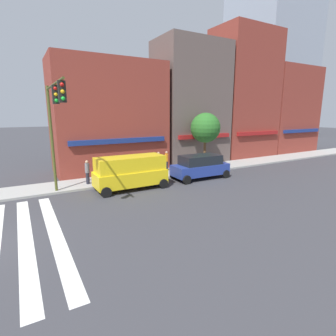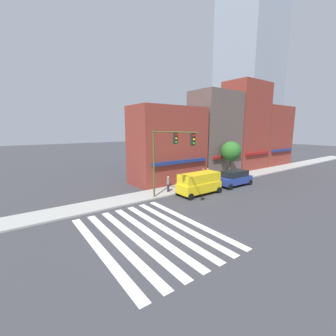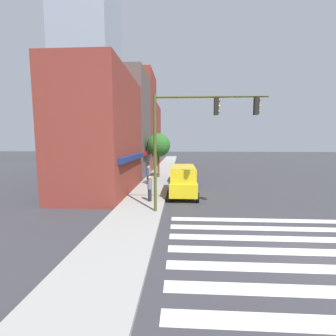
{
  "view_description": "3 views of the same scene",
  "coord_description": "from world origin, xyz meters",
  "px_view_note": "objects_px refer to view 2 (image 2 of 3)",
  "views": [
    {
      "loc": [
        2.52,
        -12.16,
        5.34
      ],
      "look_at": [
        12.22,
        4.7,
        1.2
      ],
      "focal_mm": 28.0,
      "sensor_mm": 36.0,
      "label": 1
    },
    {
      "loc": [
        -7.55,
        -12.36,
        7.11
      ],
      "look_at": [
        4.47,
        4.0,
        3.5
      ],
      "focal_mm": 24.0,
      "sensor_mm": 36.0,
      "label": 2
    },
    {
      "loc": [
        -8.54,
        4.94,
        4.21
      ],
      "look_at": [
        11.08,
        6.0,
        2.0
      ],
      "focal_mm": 24.0,
      "sensor_mm": 36.0,
      "label": 3
    }
  ],
  "objects_px": {
    "pedestrian_orange_vest": "(208,174)",
    "van_yellow": "(199,183)",
    "suv_blue": "(235,178)",
    "pedestrian_blue_shirt": "(203,175)",
    "street_tree": "(231,151)",
    "pedestrian_grey_coat": "(168,184)",
    "traffic_signal": "(167,151)"
  },
  "relations": [
    {
      "from": "pedestrian_orange_vest",
      "to": "van_yellow",
      "type": "bearing_deg",
      "value": -52.11
    },
    {
      "from": "suv_blue",
      "to": "pedestrian_blue_shirt",
      "type": "relative_size",
      "value": 2.68
    },
    {
      "from": "street_tree",
      "to": "pedestrian_blue_shirt",
      "type": "bearing_deg",
      "value": 172.78
    },
    {
      "from": "pedestrian_grey_coat",
      "to": "pedestrian_blue_shirt",
      "type": "xyz_separation_m",
      "value": [
        6.47,
        1.05,
        0.0
      ]
    },
    {
      "from": "suv_blue",
      "to": "pedestrian_blue_shirt",
      "type": "height_order",
      "value": "suv_blue"
    },
    {
      "from": "pedestrian_orange_vest",
      "to": "street_tree",
      "type": "bearing_deg",
      "value": 83.72
    },
    {
      "from": "traffic_signal",
      "to": "pedestrian_grey_coat",
      "type": "relative_size",
      "value": 3.94
    },
    {
      "from": "van_yellow",
      "to": "street_tree",
      "type": "xyz_separation_m",
      "value": [
        8.69,
        2.8,
        2.63
      ]
    },
    {
      "from": "pedestrian_blue_shirt",
      "to": "suv_blue",
      "type": "bearing_deg",
      "value": -127.53
    },
    {
      "from": "traffic_signal",
      "to": "van_yellow",
      "type": "height_order",
      "value": "traffic_signal"
    },
    {
      "from": "pedestrian_grey_coat",
      "to": "pedestrian_orange_vest",
      "type": "xyz_separation_m",
      "value": [
        7.3,
        1.07,
        0.0
      ]
    },
    {
      "from": "street_tree",
      "to": "pedestrian_orange_vest",
      "type": "bearing_deg",
      "value": 170.95
    },
    {
      "from": "pedestrian_blue_shirt",
      "to": "street_tree",
      "type": "bearing_deg",
      "value": -76.11
    },
    {
      "from": "suv_blue",
      "to": "pedestrian_orange_vest",
      "type": "height_order",
      "value": "suv_blue"
    },
    {
      "from": "pedestrian_grey_coat",
      "to": "pedestrian_blue_shirt",
      "type": "distance_m",
      "value": 6.55
    },
    {
      "from": "van_yellow",
      "to": "pedestrian_blue_shirt",
      "type": "bearing_deg",
      "value": 40.37
    },
    {
      "from": "suv_blue",
      "to": "street_tree",
      "type": "distance_m",
      "value": 4.79
    },
    {
      "from": "van_yellow",
      "to": "street_tree",
      "type": "relative_size",
      "value": 0.97
    },
    {
      "from": "pedestrian_grey_coat",
      "to": "street_tree",
      "type": "xyz_separation_m",
      "value": [
        11.14,
        0.46,
        2.84
      ]
    },
    {
      "from": "traffic_signal",
      "to": "pedestrian_grey_coat",
      "type": "height_order",
      "value": "traffic_signal"
    },
    {
      "from": "traffic_signal",
      "to": "pedestrian_orange_vest",
      "type": "height_order",
      "value": "traffic_signal"
    },
    {
      "from": "pedestrian_orange_vest",
      "to": "street_tree",
      "type": "distance_m",
      "value": 4.82
    },
    {
      "from": "van_yellow",
      "to": "suv_blue",
      "type": "height_order",
      "value": "van_yellow"
    },
    {
      "from": "van_yellow",
      "to": "street_tree",
      "type": "bearing_deg",
      "value": 18.07
    },
    {
      "from": "traffic_signal",
      "to": "pedestrian_grey_coat",
      "type": "xyz_separation_m",
      "value": [
        2.26,
        2.89,
        -4.01
      ]
    },
    {
      "from": "traffic_signal",
      "to": "street_tree",
      "type": "relative_size",
      "value": 1.35
    },
    {
      "from": "van_yellow",
      "to": "pedestrian_blue_shirt",
      "type": "xyz_separation_m",
      "value": [
        4.02,
        3.39,
        -0.21
      ]
    },
    {
      "from": "street_tree",
      "to": "suv_blue",
      "type": "bearing_deg",
      "value": -132.95
    },
    {
      "from": "suv_blue",
      "to": "pedestrian_grey_coat",
      "type": "xyz_separation_m",
      "value": [
        -8.54,
        2.34,
        0.04
      ]
    },
    {
      "from": "pedestrian_orange_vest",
      "to": "pedestrian_blue_shirt",
      "type": "relative_size",
      "value": 1.0
    },
    {
      "from": "suv_blue",
      "to": "pedestrian_grey_coat",
      "type": "relative_size",
      "value": 2.68
    },
    {
      "from": "suv_blue",
      "to": "pedestrian_grey_coat",
      "type": "distance_m",
      "value": 8.85
    }
  ]
}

